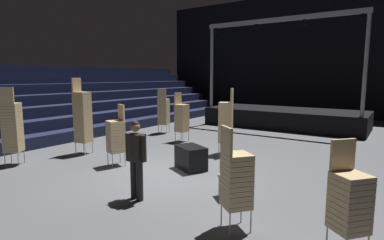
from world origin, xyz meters
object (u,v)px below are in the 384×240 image
stage_riser (284,116)px  chair_stack_rear_left (12,127)px  chair_stack_front_right (226,122)px  chair_stack_rear_right (349,200)px  chair_stack_mid_left (116,135)px  equipment_road_case (191,158)px  loose_chair_near_man (234,173)px  man_with_tie (136,156)px  chair_stack_front_left (182,117)px  chair_stack_mid_right (83,116)px  chair_stack_rear_centre (236,179)px  chair_stack_mid_centre (164,111)px

stage_riser → chair_stack_rear_left: (-4.39, -11.45, 0.60)m
chair_stack_front_right → chair_stack_rear_right: (4.30, -4.35, -0.25)m
stage_riser → chair_stack_mid_left: size_ratio=4.35×
chair_stack_rear_right → equipment_road_case: size_ratio=1.90×
chair_stack_mid_left → chair_stack_rear_right: 6.47m
loose_chair_near_man → man_with_tie: bearing=80.4°
stage_riser → chair_stack_mid_left: 9.96m
chair_stack_front_left → chair_stack_mid_right: 3.82m
chair_stack_mid_left → chair_stack_mid_right: chair_stack_mid_right is taller
equipment_road_case → loose_chair_near_man: bearing=-31.4°
stage_riser → chair_stack_front_left: bearing=-110.7°
chair_stack_front_left → chair_stack_rear_centre: (5.04, -5.36, -0.08)m
chair_stack_mid_right → equipment_road_case: size_ratio=2.84×
chair_stack_mid_centre → loose_chair_near_man: (6.15, -5.12, -0.49)m
equipment_road_case → chair_stack_rear_right: bearing=-27.9°
chair_stack_front_left → chair_stack_rear_left: (-2.13, -5.49, 0.17)m
chair_stack_rear_right → loose_chair_near_man: size_ratio=1.81×
chair_stack_front_left → loose_chair_near_man: (4.36, -4.08, -0.45)m
chair_stack_mid_left → loose_chair_near_man: (3.95, -0.26, -0.37)m
chair_stack_mid_left → chair_stack_mid_right: bearing=11.4°
chair_stack_mid_right → chair_stack_rear_centre: chair_stack_mid_right is taller
chair_stack_mid_centre → chair_stack_rear_centre: chair_stack_mid_centre is taller
chair_stack_mid_right → chair_stack_rear_centre: size_ratio=1.43×
stage_riser → chair_stack_front_right: 6.82m
chair_stack_front_left → equipment_road_case: bearing=41.9°
chair_stack_front_right → loose_chair_near_man: bearing=-169.2°
chair_stack_front_right → chair_stack_mid_right: chair_stack_mid_right is taller
chair_stack_front_left → loose_chair_near_man: size_ratio=2.08×
chair_stack_rear_right → loose_chair_near_man: 2.64m
loose_chair_near_man → chair_stack_front_right: bearing=-16.9°
chair_stack_mid_right → stage_riser: bearing=144.5°
chair_stack_mid_left → chair_stack_front_right: bearing=-102.7°
chair_stack_mid_right → loose_chair_near_man: 6.02m
chair_stack_rear_centre → chair_stack_rear_right: bearing=45.3°
loose_chair_near_man → equipment_road_case: bearing=11.0°
chair_stack_mid_right → man_with_tie: bearing=53.0°
man_with_tie → chair_stack_rear_right: chair_stack_rear_right is taller
stage_riser → chair_stack_mid_right: 10.21m
chair_stack_rear_left → chair_stack_rear_right: size_ratio=1.35×
loose_chair_near_man → stage_riser: bearing=-35.7°
chair_stack_rear_left → loose_chair_near_man: 6.67m
chair_stack_mid_right → chair_stack_mid_centre: 4.53m
man_with_tie → chair_stack_mid_left: size_ratio=0.95×
chair_stack_front_right → chair_stack_mid_right: 4.81m
chair_stack_mid_right → chair_stack_rear_left: chair_stack_mid_right is taller
stage_riser → equipment_road_case: size_ratio=8.67×
man_with_tie → chair_stack_front_left: 6.01m
chair_stack_mid_centre → chair_stack_rear_right: size_ratio=1.20×
man_with_tie → chair_stack_mid_right: 4.71m
chair_stack_rear_left → equipment_road_case: chair_stack_rear_left is taller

